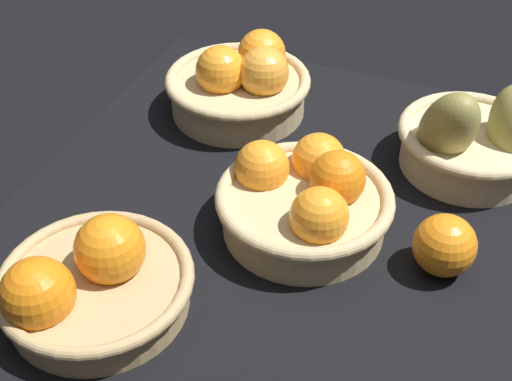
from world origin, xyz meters
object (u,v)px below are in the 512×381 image
Objects in this scene: basket_near_left at (241,84)px; loose_orange_front_gap at (445,244)px; basket_far_left_pears at (474,140)px; basket_near_right at (91,283)px; basket_center at (306,199)px.

loose_orange_front_gap is at bearing 57.33° from basket_near_left.
basket_near_right is at bearing -39.94° from basket_far_left_pears.
basket_near_left is at bearing -93.09° from basket_far_left_pears.
basket_center is at bearing 141.07° from basket_near_right.
loose_orange_front_gap is (0.86, 17.92, -0.62)cm from basket_center.
basket_near_right reaches higher than loose_orange_front_gap.
basket_near_right is at bearing 0.77° from basket_near_left.
basket_far_left_pears is at bearing 139.00° from basket_center.
basket_far_left_pears reaches higher than loose_orange_front_gap.
basket_near_left reaches higher than basket_center.
basket_far_left_pears is (-42.68, 35.74, 1.18)cm from basket_near_right.
basket_center is 1.00× the size of basket_far_left_pears.
basket_far_left_pears reaches higher than basket_near_left.
basket_far_left_pears is at bearing 140.06° from basket_near_right.
loose_orange_front_gap is (21.39, 0.08, -1.11)cm from basket_far_left_pears.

